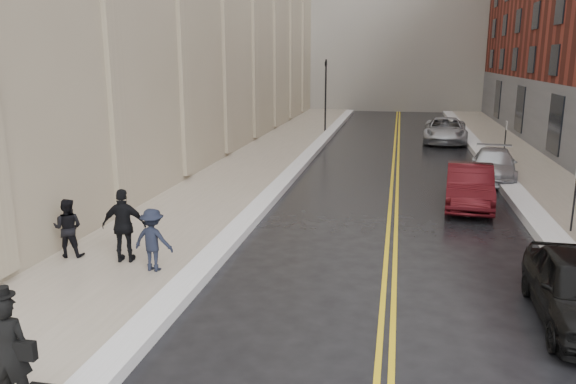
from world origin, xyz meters
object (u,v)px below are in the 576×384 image
at_px(pedestrian_a, 68,228).
at_px(pedestrian_b, 153,240).
at_px(car_silver_near, 494,165).
at_px(car_silver_far, 445,130).
at_px(car_maroon, 469,186).
at_px(pedestrian_main, 9,351).
at_px(pedestrian_c, 124,226).

xyz_separation_m(pedestrian_a, pedestrian_b, (2.65, -0.51, 0.00)).
height_order(car_silver_near, car_silver_far, car_silver_far).
bearing_deg(car_maroon, car_silver_far, 93.85).
xyz_separation_m(car_maroon, car_silver_near, (1.60, 4.97, -0.09)).
xyz_separation_m(car_maroon, pedestrian_main, (-8.25, -14.25, 0.29)).
height_order(car_maroon, pedestrian_c, pedestrian_c).
distance_m(pedestrian_main, pedestrian_b, 5.68).
relative_size(pedestrian_a, pedestrian_c, 0.82).
relative_size(pedestrian_main, pedestrian_a, 1.14).
height_order(car_silver_far, pedestrian_b, pedestrian_b).
relative_size(car_maroon, pedestrian_c, 2.39).
xyz_separation_m(car_silver_near, pedestrian_b, (-10.11, -13.54, 0.27)).
bearing_deg(pedestrian_a, pedestrian_c, 167.51).
bearing_deg(pedestrian_b, pedestrian_a, -5.13).
xyz_separation_m(pedestrian_main, pedestrian_c, (-1.25, 6.12, 0.06)).
height_order(pedestrian_main, pedestrian_b, pedestrian_main).
bearing_deg(car_silver_near, car_maroon, -99.96).
xyz_separation_m(car_silver_near, pedestrian_a, (-12.76, -13.03, 0.27)).
bearing_deg(car_silver_far, pedestrian_c, -108.17).
bearing_deg(car_maroon, pedestrian_b, -129.85).
bearing_deg(pedestrian_main, car_silver_far, -114.46).
distance_m(car_silver_far, pedestrian_c, 26.27).
distance_m(pedestrian_main, pedestrian_c, 6.24).
distance_m(car_silver_far, pedestrian_a, 26.87).
distance_m(car_maroon, car_silver_near, 5.22).
xyz_separation_m(car_silver_far, pedestrian_b, (-8.82, -24.81, 0.15)).
distance_m(pedestrian_a, pedestrian_b, 2.70).
height_order(car_maroon, pedestrian_b, pedestrian_b).
xyz_separation_m(car_silver_far, pedestrian_a, (-11.47, -24.30, 0.15)).
relative_size(car_silver_near, pedestrian_c, 2.41).
distance_m(pedestrian_a, pedestrian_c, 1.67).
bearing_deg(pedestrian_c, pedestrian_main, 91.12).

